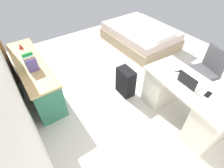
% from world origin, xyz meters
% --- Properties ---
extents(ground_plane, '(5.63, 5.63, 0.00)m').
position_xyz_m(ground_plane, '(0.00, 0.00, 0.00)').
color(ground_plane, beige).
extents(desk, '(1.49, 0.77, 0.75)m').
position_xyz_m(desk, '(-1.19, -0.06, 0.39)').
color(desk, silver).
rests_on(desk, ground_plane).
extents(office_chair, '(0.56, 0.56, 0.94)m').
position_xyz_m(office_chair, '(-0.97, -0.89, 0.42)').
color(office_chair, black).
rests_on(office_chair, ground_plane).
extents(credenza, '(1.80, 0.48, 0.72)m').
position_xyz_m(credenza, '(0.81, 1.74, 0.36)').
color(credenza, '#2D7056').
rests_on(credenza, ground_plane).
extents(bed, '(1.91, 1.42, 0.58)m').
position_xyz_m(bed, '(1.11, -1.19, 0.24)').
color(bed, tan).
rests_on(bed, ground_plane).
extents(suitcase_black, '(0.37, 0.23, 0.56)m').
position_xyz_m(suitcase_black, '(-0.19, 0.35, 0.28)').
color(suitcase_black, black).
rests_on(suitcase_black, ground_plane).
extents(laptop, '(0.33, 0.24, 0.21)m').
position_xyz_m(laptop, '(-1.17, -0.02, 0.80)').
color(laptop, silver).
rests_on(laptop, desk).
extents(computer_mouse, '(0.07, 0.10, 0.03)m').
position_xyz_m(computer_mouse, '(-0.91, -0.08, 0.77)').
color(computer_mouse, white).
rests_on(computer_mouse, desk).
extents(cell_phone_near_laptop, '(0.08, 0.14, 0.01)m').
position_xyz_m(cell_phone_near_laptop, '(-1.45, -0.08, 0.76)').
color(cell_phone_near_laptop, black).
rests_on(cell_phone_near_laptop, desk).
extents(cell_phone_by_mouse, '(0.10, 0.15, 0.01)m').
position_xyz_m(cell_phone_by_mouse, '(-0.90, -0.16, 0.76)').
color(cell_phone_by_mouse, black).
rests_on(cell_phone_by_mouse, desk).
extents(book_row, '(0.23, 0.17, 0.24)m').
position_xyz_m(book_row, '(0.60, 1.74, 0.84)').
color(book_row, '#584C94').
rests_on(book_row, credenza).
extents(figurine_small, '(0.08, 0.08, 0.11)m').
position_xyz_m(figurine_small, '(1.35, 1.74, 0.78)').
color(figurine_small, red).
rests_on(figurine_small, credenza).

